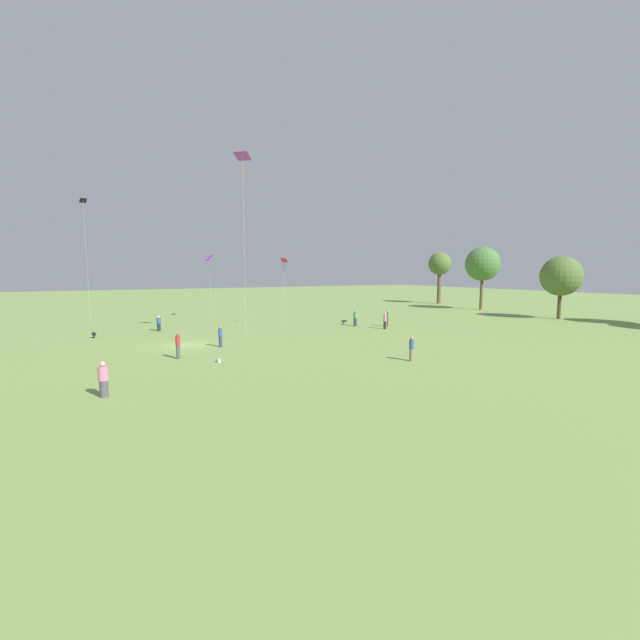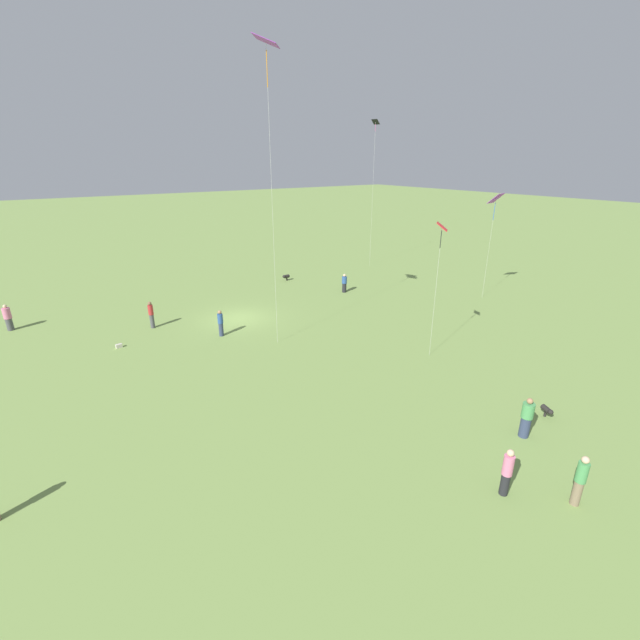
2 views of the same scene
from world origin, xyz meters
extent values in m
plane|color=#7A994C|center=(0.00, 0.00, 0.00)|extent=(240.00, 240.00, 0.00)
cylinder|color=#333D5B|center=(-3.87, 19.29, 0.45)|extent=(0.49, 0.49, 0.90)
cylinder|color=#4C9956|center=(-3.87, 19.29, 1.22)|extent=(0.57, 0.57, 0.63)
sphere|color=#A87A56|center=(-3.87, 19.29, 1.65)|extent=(0.24, 0.24, 0.24)
cylinder|color=#847056|center=(-1.82, 22.35, 0.46)|extent=(0.39, 0.39, 0.93)
cylinder|color=#4C9956|center=(-1.82, 22.35, 1.28)|extent=(0.46, 0.46, 0.71)
sphere|color=beige|center=(-1.82, 22.35, 1.76)|extent=(0.24, 0.24, 0.24)
cylinder|color=#333D5B|center=(2.22, 2.23, 0.44)|extent=(0.40, 0.40, 0.87)
cylinder|color=#2D5193|center=(2.22, 2.23, 1.18)|extent=(0.47, 0.47, 0.62)
sphere|color=#A87A56|center=(2.22, 2.23, 1.61)|extent=(0.24, 0.24, 0.24)
cylinder|color=#4C4C51|center=(13.38, -6.61, 0.41)|extent=(0.56, 0.56, 0.83)
cylinder|color=pink|center=(13.38, -6.61, 1.19)|extent=(0.66, 0.66, 0.72)
sphere|color=beige|center=(13.38, -6.61, 1.66)|extent=(0.24, 0.24, 0.24)
cylinder|color=#232328|center=(-0.29, 20.75, 0.41)|extent=(0.34, 0.34, 0.82)
cylinder|color=pink|center=(-0.29, 20.75, 1.19)|extent=(0.41, 0.41, 0.73)
sphere|color=beige|center=(-0.29, 20.75, 1.68)|extent=(0.24, 0.24, 0.24)
cylinder|color=#4C4C51|center=(5.49, -1.69, 0.47)|extent=(0.33, 0.33, 0.94)
cylinder|color=#B72D2D|center=(5.49, -1.69, 1.27)|extent=(0.39, 0.39, 0.66)
sphere|color=brown|center=(5.49, -1.69, 1.73)|extent=(0.24, 0.24, 0.24)
cylinder|color=#232328|center=(-10.11, -0.89, 0.39)|extent=(0.38, 0.38, 0.79)
cylinder|color=#2D5193|center=(-10.11, -0.89, 1.07)|extent=(0.45, 0.45, 0.57)
sphere|color=beige|center=(-10.11, -0.89, 1.48)|extent=(0.24, 0.24, 0.24)
cube|color=purple|center=(-18.63, 6.64, 7.85)|extent=(1.27, 1.05, 0.77)
cylinder|color=blue|center=(-18.63, 6.64, 6.87)|extent=(0.04, 0.04, 1.28)
cylinder|color=silver|center=(-18.63, 6.64, 3.92)|extent=(0.01, 0.01, 7.85)
cube|color=purple|center=(-0.21, 5.21, 16.04)|extent=(1.71, 1.72, 0.48)
cylinder|color=orange|center=(-0.21, 5.21, 14.84)|extent=(0.04, 0.04, 1.64)
cylinder|color=silver|center=(-0.21, 5.21, 8.02)|extent=(0.01, 0.01, 16.04)
cube|color=black|center=(-18.33, -7.14, 13.93)|extent=(0.70, 0.80, 0.45)
cylinder|color=#E54C99|center=(-18.33, -7.14, 13.40)|extent=(0.04, 0.04, 0.64)
cylinder|color=silver|center=(-18.33, -7.14, 6.96)|extent=(0.01, 0.01, 13.93)
cube|color=red|center=(-6.59, 11.79, 7.37)|extent=(0.89, 0.87, 0.44)
cylinder|color=black|center=(-6.59, 11.79, 6.70)|extent=(0.04, 0.04, 0.92)
cylinder|color=silver|center=(-6.59, 11.79, 3.68)|extent=(0.01, 0.01, 7.37)
cylinder|color=black|center=(-5.99, 19.02, 0.37)|extent=(0.42, 0.51, 0.25)
sphere|color=black|center=(-5.86, 19.28, 0.41)|extent=(0.22, 0.22, 0.22)
cylinder|color=black|center=(-5.99, 19.02, 0.12)|extent=(0.11, 0.11, 0.25)
cylinder|color=black|center=(-7.97, -6.89, 0.39)|extent=(0.52, 0.39, 0.32)
sphere|color=black|center=(-7.64, -6.83, 0.44)|extent=(0.28, 0.28, 0.28)
cylinder|color=black|center=(-7.97, -6.89, 0.12)|extent=(0.14, 0.14, 0.24)
cube|color=beige|center=(8.04, 0.49, 0.12)|extent=(0.38, 0.24, 0.23)
camera|label=1|loc=(36.53, -6.93, 6.18)|focal=24.00mm
camera|label=2|loc=(11.36, 26.70, 10.69)|focal=24.00mm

